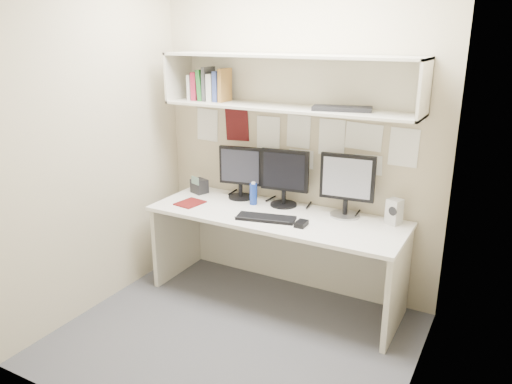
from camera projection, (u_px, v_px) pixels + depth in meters
The scene contains 19 objects.
floor at pixel (234, 338), 3.54m from camera, with size 2.40×2.00×0.01m, color #46454A.
wall_back at pixel (296, 134), 3.98m from camera, with size 2.40×0.02×2.60m, color #B7AA8C.
wall_front at pixel (119, 207), 2.31m from camera, with size 2.40×0.02×2.60m, color #B7AA8C.
wall_left at pixel (93, 142), 3.69m from camera, with size 0.02×2.00×2.60m, color #B7AA8C.
wall_right at pixel (428, 188), 2.60m from camera, with size 0.02×2.00×2.60m, color #B7AA8C.
desk at pixel (276, 257), 3.97m from camera, with size 2.00×0.70×0.73m.
overhead_hutch at pixel (290, 82), 3.74m from camera, with size 2.00×0.38×0.40m.
pinned_papers at pixel (296, 140), 3.99m from camera, with size 1.92×0.01×0.48m, color white, non-canonical shape.
monitor_left at pixel (241, 170), 4.17m from camera, with size 0.38×0.21×0.44m.
monitor_center at pixel (284, 175), 3.99m from camera, with size 0.40×0.22×0.46m.
monitor_right at pixel (347, 183), 3.75m from camera, with size 0.41×0.23×0.48m.
keyboard at pixel (266, 218), 3.75m from camera, with size 0.44×0.16×0.02m, color black.
mouse at pixel (301, 224), 3.62m from camera, with size 0.07×0.12×0.04m, color black.
speaker at pixel (394, 212), 3.63m from camera, with size 0.12×0.13×0.19m.
blue_bottle at pixel (253, 194), 4.05m from camera, with size 0.06×0.06×0.19m.
maroon_notebook at pixel (190, 203), 4.09m from camera, with size 0.18×0.22×0.01m, color #5A100F.
desk_phone at pixel (199, 186), 4.36m from camera, with size 0.16×0.15×0.16m.
book_stack at pixel (210, 86), 4.04m from camera, with size 0.33×0.17×0.27m.
hutch_tray at pixel (342, 109), 3.55m from camera, with size 0.42×0.16×0.03m, color black.
Camera 1 is at (1.60, -2.61, 2.07)m, focal length 35.00 mm.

